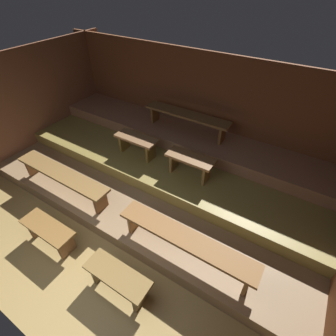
{
  "coord_description": "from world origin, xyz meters",
  "views": [
    {
      "loc": [
        2.11,
        -0.34,
        3.51
      ],
      "look_at": [
        0.22,
        2.67,
        0.55
      ],
      "focal_mm": 26.61,
      "sensor_mm": 36.0,
      "label": 1
    }
  ],
  "objects_px": {
    "bench_lower_right": "(186,241)",
    "bench_upper_center": "(187,117)",
    "bench_lower_left": "(62,176)",
    "bench_middle_left": "(137,142)",
    "bench_middle_right": "(190,162)",
    "bench_floor_left": "(49,231)",
    "bench_floor_right": "(118,278)"
  },
  "relations": [
    {
      "from": "bench_middle_left",
      "to": "bench_middle_right",
      "type": "height_order",
      "value": "same"
    },
    {
      "from": "bench_floor_left",
      "to": "bench_floor_right",
      "type": "bearing_deg",
      "value": 0.0
    },
    {
      "from": "bench_middle_left",
      "to": "bench_upper_center",
      "type": "bearing_deg",
      "value": 59.64
    },
    {
      "from": "bench_lower_left",
      "to": "bench_middle_left",
      "type": "relative_size",
      "value": 2.35
    },
    {
      "from": "bench_lower_left",
      "to": "bench_middle_left",
      "type": "height_order",
      "value": "bench_middle_left"
    },
    {
      "from": "bench_floor_left",
      "to": "bench_middle_right",
      "type": "xyz_separation_m",
      "value": [
        1.3,
        2.14,
        0.47
      ]
    },
    {
      "from": "bench_upper_center",
      "to": "bench_lower_left",
      "type": "bearing_deg",
      "value": -118.1
    },
    {
      "from": "bench_floor_left",
      "to": "bench_middle_left",
      "type": "distance_m",
      "value": 2.2
    },
    {
      "from": "bench_upper_center",
      "to": "bench_lower_right",
      "type": "bearing_deg",
      "value": -61.09
    },
    {
      "from": "bench_floor_right",
      "to": "bench_upper_center",
      "type": "xyz_separation_m",
      "value": [
        -0.72,
        3.13,
        0.74
      ]
    },
    {
      "from": "bench_lower_right",
      "to": "bench_upper_center",
      "type": "relative_size",
      "value": 1.11
    },
    {
      "from": "bench_upper_center",
      "to": "bench_floor_right",
      "type": "bearing_deg",
      "value": -76.99
    },
    {
      "from": "bench_middle_left",
      "to": "bench_middle_right",
      "type": "distance_m",
      "value": 1.19
    },
    {
      "from": "bench_lower_right",
      "to": "bench_floor_left",
      "type": "bearing_deg",
      "value": -157.63
    },
    {
      "from": "bench_lower_right",
      "to": "bench_upper_center",
      "type": "distance_m",
      "value": 2.69
    },
    {
      "from": "bench_floor_left",
      "to": "bench_lower_left",
      "type": "relative_size",
      "value": 0.46
    },
    {
      "from": "bench_lower_left",
      "to": "bench_upper_center",
      "type": "distance_m",
      "value": 2.67
    },
    {
      "from": "bench_floor_right",
      "to": "bench_lower_left",
      "type": "distance_m",
      "value": 2.14
    },
    {
      "from": "bench_floor_left",
      "to": "bench_lower_left",
      "type": "xyz_separation_m",
      "value": [
        -0.56,
        0.81,
        0.27
      ]
    },
    {
      "from": "bench_floor_right",
      "to": "bench_lower_right",
      "type": "distance_m",
      "value": 1.02
    },
    {
      "from": "bench_lower_right",
      "to": "bench_upper_center",
      "type": "xyz_separation_m",
      "value": [
        -1.28,
        2.32,
        0.47
      ]
    },
    {
      "from": "bench_middle_left",
      "to": "bench_middle_right",
      "type": "bearing_deg",
      "value": 0.0
    },
    {
      "from": "bench_floor_right",
      "to": "bench_lower_left",
      "type": "height_order",
      "value": "bench_lower_left"
    },
    {
      "from": "bench_lower_right",
      "to": "bench_middle_right",
      "type": "height_order",
      "value": "bench_middle_right"
    },
    {
      "from": "bench_floor_right",
      "to": "bench_floor_left",
      "type": "bearing_deg",
      "value": 180.0
    },
    {
      "from": "bench_lower_left",
      "to": "bench_middle_left",
      "type": "bearing_deg",
      "value": 63.62
    },
    {
      "from": "bench_lower_right",
      "to": "bench_upper_center",
      "type": "height_order",
      "value": "bench_upper_center"
    },
    {
      "from": "bench_lower_left",
      "to": "bench_middle_left",
      "type": "xyz_separation_m",
      "value": [
        0.66,
        1.34,
        0.2
      ]
    },
    {
      "from": "bench_lower_left",
      "to": "bench_middle_right",
      "type": "distance_m",
      "value": 2.3
    },
    {
      "from": "bench_floor_left",
      "to": "bench_middle_left",
      "type": "bearing_deg",
      "value": 87.21
    },
    {
      "from": "bench_lower_left",
      "to": "bench_lower_right",
      "type": "xyz_separation_m",
      "value": [
        2.52,
        0.0,
        0.0
      ]
    },
    {
      "from": "bench_floor_right",
      "to": "bench_lower_left",
      "type": "bearing_deg",
      "value": 157.63
    }
  ]
}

